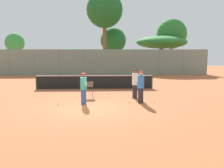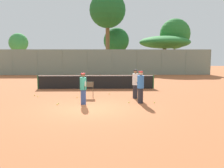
{
  "view_description": "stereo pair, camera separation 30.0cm",
  "coord_description": "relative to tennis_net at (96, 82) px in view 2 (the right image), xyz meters",
  "views": [
    {
      "loc": [
        0.52,
        -13.25,
        2.91
      ],
      "look_at": [
        1.16,
        2.2,
        1.0
      ],
      "focal_mm": 42.0,
      "sensor_mm": 36.0,
      "label": 1
    },
    {
      "loc": [
        0.82,
        -13.26,
        2.91
      ],
      "look_at": [
        1.16,
        2.2,
        1.0
      ],
      "focal_mm": 42.0,
      "sensor_mm": 36.0,
      "label": 2
    }
  ],
  "objects": [
    {
      "name": "tree_2",
      "position": [
        2.28,
        17.74,
        3.93
      ],
      "size": [
        3.67,
        3.67,
        6.35
      ],
      "color": "brown",
      "rests_on": "ground_plane"
    },
    {
      "name": "tennis_ball_2",
      "position": [
        -1.05,
        -4.04,
        -0.52
      ],
      "size": [
        0.07,
        0.07,
        0.07
      ],
      "primitive_type": "sphere",
      "color": "#D1E54C",
      "rests_on": "ground_plane"
    },
    {
      "name": "tennis_ball_6",
      "position": [
        1.02,
        -2.75,
        -0.52
      ],
      "size": [
        0.07,
        0.07,
        0.07
      ],
      "primitive_type": "sphere",
      "color": "#D1E54C",
      "rests_on": "ground_plane"
    },
    {
      "name": "back_fence",
      "position": [
        0.0,
        12.35,
        1.04
      ],
      "size": [
        28.07,
        0.08,
        3.19
      ],
      "color": "gray",
      "rests_on": "ground_plane"
    },
    {
      "name": "tree_0",
      "position": [
        8.81,
        15.43,
        3.6
      ],
      "size": [
        6.91,
        6.91,
        5.05
      ],
      "color": "brown",
      "rests_on": "ground_plane"
    },
    {
      "name": "ball_cart",
      "position": [
        -0.29,
        -3.88,
        0.2
      ],
      "size": [
        0.56,
        0.41,
        0.99
      ],
      "color": "brown",
      "rests_on": "ground_plane"
    },
    {
      "name": "tennis_ball_4",
      "position": [
        -1.87,
        -6.04,
        -0.52
      ],
      "size": [
        0.07,
        0.07,
        0.07
      ],
      "primitive_type": "sphere",
      "color": "#D1E54C",
      "rests_on": "ground_plane"
    },
    {
      "name": "ground_plane",
      "position": [
        0.0,
        -7.25,
        -0.56
      ],
      "size": [
        80.0,
        80.0,
        0.0
      ],
      "primitive_type": "plane",
      "color": "#B26038"
    },
    {
      "name": "tennis_ball_7",
      "position": [
        -1.89,
        -6.33,
        -0.52
      ],
      "size": [
        0.07,
        0.07,
        0.07
      ],
      "primitive_type": "sphere",
      "color": "#D1E54C",
      "rests_on": "ground_plane"
    },
    {
      "name": "player_red_cap",
      "position": [
        2.75,
        -5.87,
        0.39
      ],
      "size": [
        0.48,
        0.89,
        1.82
      ],
      "rotation": [
        0.0,
        0.0,
        1.95
      ],
      "color": "#26262D",
      "rests_on": "ground_plane"
    },
    {
      "name": "tennis_ball_5",
      "position": [
        2.11,
        -5.8,
        -0.52
      ],
      "size": [
        0.07,
        0.07,
        0.07
      ],
      "primitive_type": "sphere",
      "color": "#D1E54C",
      "rests_on": "ground_plane"
    },
    {
      "name": "tennis_ball_0",
      "position": [
        3.55,
        -5.92,
        -0.52
      ],
      "size": [
        0.07,
        0.07,
        0.07
      ],
      "primitive_type": "sphere",
      "color": "#D1E54C",
      "rests_on": "ground_plane"
    },
    {
      "name": "tennis_net",
      "position": [
        0.0,
        0.0,
        0.0
      ],
      "size": [
        9.2,
        0.1,
        1.07
      ],
      "color": "#26592D",
      "rests_on": "ground_plane"
    },
    {
      "name": "tennis_ball_8",
      "position": [
        -3.96,
        -3.22,
        -0.52
      ],
      "size": [
        0.07,
        0.07,
        0.07
      ],
      "primitive_type": "sphere",
      "color": "#D1E54C",
      "rests_on": "ground_plane"
    },
    {
      "name": "tree_1",
      "position": [
        10.65,
        17.2,
        4.88
      ],
      "size": [
        4.29,
        4.29,
        7.6
      ],
      "color": "brown",
      "rests_on": "ground_plane"
    },
    {
      "name": "tennis_ball_3",
      "position": [
        2.89,
        -1.4,
        -0.52
      ],
      "size": [
        0.07,
        0.07,
        0.07
      ],
      "primitive_type": "sphere",
      "color": "#D1E54C",
      "rests_on": "ground_plane"
    },
    {
      "name": "tennis_ball_1",
      "position": [
        -3.62,
        -3.7,
        -0.52
      ],
      "size": [
        0.07,
        0.07,
        0.07
      ],
      "primitive_type": "sphere",
      "color": "#D1E54C",
      "rests_on": "ground_plane"
    },
    {
      "name": "tree_4",
      "position": [
        1.01,
        14.77,
        7.73
      ],
      "size": [
        4.76,
        4.76,
        10.75
      ],
      "color": "brown",
      "rests_on": "ground_plane"
    },
    {
      "name": "player_yellow_shirt",
      "position": [
        -0.46,
        -6.15,
        0.35
      ],
      "size": [
        0.42,
        0.89,
        1.74
      ],
      "rotation": [
        0.0,
        0.0,
        5.02
      ],
      "color": "#334C8C",
      "rests_on": "ground_plane"
    },
    {
      "name": "tree_3",
      "position": [
        -11.88,
        18.08,
        3.56
      ],
      "size": [
        2.75,
        2.75,
        5.57
      ],
      "color": "brown",
      "rests_on": "ground_plane"
    },
    {
      "name": "player_white_outfit",
      "position": [
        2.63,
        -4.3,
        0.37
      ],
      "size": [
        0.37,
        0.93,
        1.8
      ],
      "rotation": [
        0.0,
        0.0,
        1.72
      ],
      "color": "#26262D",
      "rests_on": "ground_plane"
    }
  ]
}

